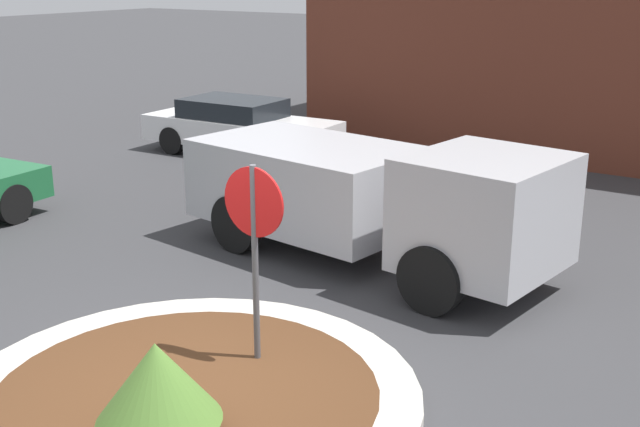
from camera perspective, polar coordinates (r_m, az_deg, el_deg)
ground_plane at (r=8.54m, az=-9.48°, el=-13.16°), size 120.00×120.00×0.00m
traffic_island at (r=8.50m, az=-9.50°, el=-12.77°), size 4.83×4.83×0.14m
stop_sign at (r=8.47m, az=-4.69°, el=-1.16°), size 0.76×0.07×2.33m
island_shrub at (r=7.42m, az=-11.51°, el=-11.67°), size 1.14×1.14×0.98m
utility_truck at (r=11.86m, az=3.49°, el=1.35°), size 6.00×2.80×1.93m
parked_sedan_white at (r=19.13m, az=-5.74°, el=6.21°), size 4.75×1.96×1.31m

